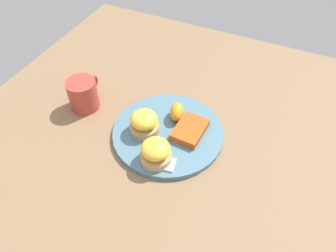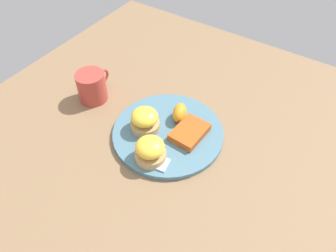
{
  "view_description": "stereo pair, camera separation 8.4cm",
  "coord_description": "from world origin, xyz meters",
  "px_view_note": "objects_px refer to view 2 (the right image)",
  "views": [
    {
      "loc": [
        -0.52,
        -0.24,
        0.65
      ],
      "look_at": [
        0.0,
        0.0,
        0.03
      ],
      "focal_mm": 35.0,
      "sensor_mm": 36.0,
      "label": 1
    },
    {
      "loc": [
        -0.48,
        -0.32,
        0.65
      ],
      "look_at": [
        0.0,
        0.0,
        0.03
      ],
      "focal_mm": 35.0,
      "sensor_mm": 36.0,
      "label": 2
    }
  ],
  "objects_px": {
    "sandwich_benedict_left": "(145,120)",
    "fork": "(173,146)",
    "sandwich_benedict_right": "(150,150)",
    "hashbrown_patty": "(190,132)",
    "orange_wedge": "(178,112)",
    "cup": "(93,86)"
  },
  "relations": [
    {
      "from": "hashbrown_patty",
      "to": "fork",
      "type": "bearing_deg",
      "value": 166.46
    },
    {
      "from": "hashbrown_patty",
      "to": "orange_wedge",
      "type": "relative_size",
      "value": 1.65
    },
    {
      "from": "hashbrown_patty",
      "to": "fork",
      "type": "distance_m",
      "value": 0.06
    },
    {
      "from": "hashbrown_patty",
      "to": "sandwich_benedict_left",
      "type": "bearing_deg",
      "value": 111.51
    },
    {
      "from": "orange_wedge",
      "to": "fork",
      "type": "distance_m",
      "value": 0.1
    },
    {
      "from": "sandwich_benedict_left",
      "to": "hashbrown_patty",
      "type": "bearing_deg",
      "value": -68.49
    },
    {
      "from": "fork",
      "to": "sandwich_benedict_left",
      "type": "bearing_deg",
      "value": 82.67
    },
    {
      "from": "sandwich_benedict_left",
      "to": "fork",
      "type": "xyz_separation_m",
      "value": [
        -0.01,
        -0.1,
        -0.03
      ]
    },
    {
      "from": "sandwich_benedict_left",
      "to": "fork",
      "type": "distance_m",
      "value": 0.1
    },
    {
      "from": "sandwich_benedict_left",
      "to": "sandwich_benedict_right",
      "type": "xyz_separation_m",
      "value": [
        -0.07,
        -0.07,
        0.0
      ]
    },
    {
      "from": "orange_wedge",
      "to": "sandwich_benedict_left",
      "type": "bearing_deg",
      "value": 146.3
    },
    {
      "from": "sandwich_benedict_left",
      "to": "cup",
      "type": "xyz_separation_m",
      "value": [
        0.03,
        0.21,
        0.0
      ]
    },
    {
      "from": "sandwich_benedict_right",
      "to": "sandwich_benedict_left",
      "type": "bearing_deg",
      "value": 43.46
    },
    {
      "from": "orange_wedge",
      "to": "fork",
      "type": "height_order",
      "value": "orange_wedge"
    },
    {
      "from": "orange_wedge",
      "to": "cup",
      "type": "height_order",
      "value": "cup"
    },
    {
      "from": "cup",
      "to": "hashbrown_patty",
      "type": "bearing_deg",
      "value": -86.93
    },
    {
      "from": "sandwich_benedict_right",
      "to": "hashbrown_patty",
      "type": "bearing_deg",
      "value": -19.16
    },
    {
      "from": "sandwich_benedict_left",
      "to": "fork",
      "type": "relative_size",
      "value": 0.4
    },
    {
      "from": "orange_wedge",
      "to": "cup",
      "type": "relative_size",
      "value": 0.54
    },
    {
      "from": "sandwich_benedict_left",
      "to": "hashbrown_patty",
      "type": "relative_size",
      "value": 0.77
    },
    {
      "from": "sandwich_benedict_right",
      "to": "orange_wedge",
      "type": "bearing_deg",
      "value": 6.31
    },
    {
      "from": "sandwich_benedict_left",
      "to": "sandwich_benedict_right",
      "type": "distance_m",
      "value": 0.1
    }
  ]
}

